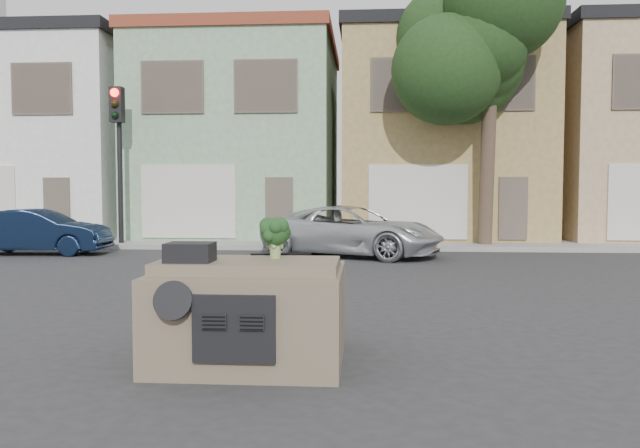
# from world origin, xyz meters

# --- Properties ---
(ground_plane) EXTENTS (120.00, 120.00, 0.00)m
(ground_plane) POSITION_xyz_m (0.00, 0.00, 0.00)
(ground_plane) COLOR #303033
(ground_plane) RESTS_ON ground
(sidewalk) EXTENTS (40.00, 3.00, 0.15)m
(sidewalk) POSITION_xyz_m (0.00, 10.50, 0.07)
(sidewalk) COLOR gray
(sidewalk) RESTS_ON ground
(townhouse_white) EXTENTS (7.20, 8.20, 7.55)m
(townhouse_white) POSITION_xyz_m (-11.00, 14.50, 3.77)
(townhouse_white) COLOR white
(townhouse_white) RESTS_ON ground
(townhouse_mint) EXTENTS (7.20, 8.20, 7.55)m
(townhouse_mint) POSITION_xyz_m (-3.50, 14.50, 3.77)
(townhouse_mint) COLOR #8AAE88
(townhouse_mint) RESTS_ON ground
(townhouse_tan) EXTENTS (7.20, 8.20, 7.55)m
(townhouse_tan) POSITION_xyz_m (4.00, 14.50, 3.77)
(townhouse_tan) COLOR #A78B53
(townhouse_tan) RESTS_ON ground
(townhouse_beige) EXTENTS (7.20, 8.20, 7.55)m
(townhouse_beige) POSITION_xyz_m (11.50, 14.50, 3.77)
(townhouse_beige) COLOR tan
(townhouse_beige) RESTS_ON ground
(navy_sedan) EXTENTS (3.99, 1.58, 1.29)m
(navy_sedan) POSITION_xyz_m (-8.04, 7.41, 0.00)
(navy_sedan) COLOR black
(navy_sedan) RESTS_ON ground
(silver_pickup) EXTENTS (5.53, 4.01, 1.40)m
(silver_pickup) POSITION_xyz_m (0.91, 7.62, 0.00)
(silver_pickup) COLOR silver
(silver_pickup) RESTS_ON ground
(traffic_signal) EXTENTS (0.40, 0.40, 5.10)m
(traffic_signal) POSITION_xyz_m (-6.50, 9.50, 2.55)
(traffic_signal) COLOR black
(traffic_signal) RESTS_ON ground
(tree_near) EXTENTS (4.40, 4.00, 8.50)m
(tree_near) POSITION_xyz_m (5.00, 9.80, 4.25)
(tree_near) COLOR #1E3917
(tree_near) RESTS_ON ground
(car_dashboard) EXTENTS (2.00, 1.80, 1.12)m
(car_dashboard) POSITION_xyz_m (0.00, -3.00, 0.56)
(car_dashboard) COLOR #6D5E4A
(car_dashboard) RESTS_ON ground
(instrument_hump) EXTENTS (0.48, 0.38, 0.20)m
(instrument_hump) POSITION_xyz_m (-0.58, -3.35, 1.22)
(instrument_hump) COLOR black
(instrument_hump) RESTS_ON car_dashboard
(wiper_arm) EXTENTS (0.69, 0.15, 0.02)m
(wiper_arm) POSITION_xyz_m (0.28, -2.62, 1.13)
(wiper_arm) COLOR black
(wiper_arm) RESTS_ON car_dashboard
(broccoli) EXTENTS (0.53, 0.53, 0.46)m
(broccoli) POSITION_xyz_m (0.27, -2.99, 1.35)
(broccoli) COLOR #183516
(broccoli) RESTS_ON car_dashboard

